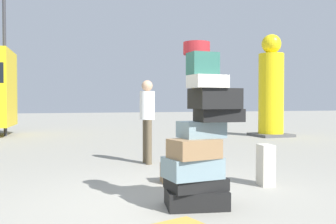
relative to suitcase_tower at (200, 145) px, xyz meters
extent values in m
plane|color=gray|center=(-0.33, 0.19, -0.74)|extent=(80.00, 80.00, 0.00)
cube|color=black|center=(-0.03, 0.06, -0.63)|extent=(0.78, 0.62, 0.21)
cube|color=black|center=(-0.03, 0.06, -0.45)|extent=(0.67, 0.50, 0.14)
cube|color=gray|center=(-0.09, 0.02, -0.26)|extent=(0.66, 0.50, 0.24)
cube|color=olive|center=(-0.09, -0.04, -0.03)|extent=(0.59, 0.47, 0.22)
cube|color=gray|center=(0.05, 0.09, 0.18)|extent=(0.53, 0.40, 0.19)
cube|color=black|center=(0.22, -0.03, 0.35)|extent=(0.53, 0.40, 0.15)
cube|color=black|center=(0.14, -0.10, 0.54)|extent=(0.55, 0.41, 0.23)
cube|color=beige|center=(0.00, -0.19, 0.73)|extent=(0.42, 0.32, 0.14)
cube|color=#26594C|center=(-0.03, -0.13, 0.93)|extent=(0.33, 0.24, 0.25)
cylinder|color=maroon|center=(-0.03, 0.05, 1.13)|extent=(0.31, 0.31, 0.14)
cube|color=olive|center=(0.30, 1.41, -0.59)|extent=(0.65, 0.38, 0.30)
cube|color=beige|center=(1.40, 0.79, -0.43)|extent=(0.24, 0.32, 0.61)
cylinder|color=brown|center=(0.25, 3.36, -0.29)|extent=(0.12, 0.12, 0.89)
cylinder|color=brown|center=(0.26, 3.14, -0.29)|extent=(0.12, 0.12, 0.89)
cylinder|color=white|center=(0.25, 3.25, 0.44)|extent=(0.30, 0.30, 0.57)
sphere|color=tan|center=(0.25, 3.25, 0.83)|extent=(0.22, 0.22, 0.22)
cylinder|color=yellow|center=(6.11, 7.65, 0.76)|extent=(0.90, 0.90, 2.99)
sphere|color=yellow|center=(6.11, 7.65, 2.60)|extent=(0.70, 0.70, 0.70)
cube|color=#4C4C4C|center=(6.11, 7.65, -0.69)|extent=(1.25, 1.25, 0.10)
cylinder|color=#333338|center=(-3.03, 10.75, 2.51)|extent=(0.12, 0.12, 6.49)
camera|label=1|loc=(-1.73, -3.98, 0.50)|focal=39.97mm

